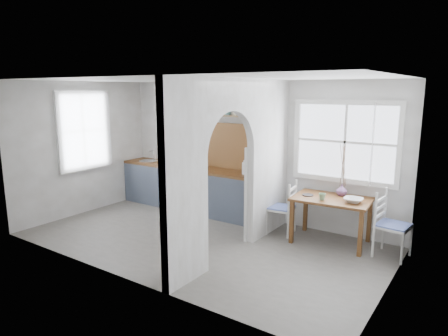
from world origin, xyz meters
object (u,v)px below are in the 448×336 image
Objects in this scene: kettle at (246,167)px; vase at (342,190)px; dining_table at (331,220)px; chair_left at (281,207)px; chair_right at (394,225)px.

kettle is 1.79m from vase.
dining_table is 1.29× the size of chair_left.
kettle is (-2.65, 0.21, 0.54)m from chair_right.
chair_right is at bearing 83.49° from chair_left.
chair_right is (0.95, -0.03, 0.12)m from dining_table.
dining_table is 4.58× the size of kettle.
chair_left is 1.80m from chair_right.
chair_left and vase have the same top height.
kettle is 1.44× the size of vase.
vase is at bearing 68.56° from dining_table.
dining_table is 6.62× the size of vase.
chair_right is at bearing -6.00° from dining_table.
chair_left is at bearing -161.90° from vase.
dining_table is at bearing -107.32° from vase.
vase is (0.07, 0.24, 0.46)m from dining_table.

